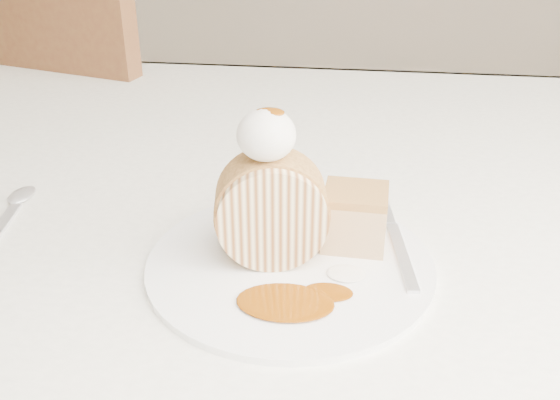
# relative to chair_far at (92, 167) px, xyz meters

# --- Properties ---
(table) EXTENTS (1.40, 0.90, 0.75)m
(table) POSITION_rel_chair_far_xyz_m (0.47, -0.50, 0.15)
(table) COLOR white
(table) RESTS_ON ground
(chair_far) EXTENTS (0.51, 0.51, 0.89)m
(chair_far) POSITION_rel_chair_far_xyz_m (0.00, 0.00, 0.00)
(chair_far) COLOR brown
(chair_far) RESTS_ON ground
(plate) EXTENTS (0.26, 0.26, 0.01)m
(plate) POSITION_rel_chair_far_xyz_m (0.49, -0.67, 0.24)
(plate) COLOR white
(plate) RESTS_ON table
(roulade_slice) EXTENTS (0.10, 0.07, 0.09)m
(roulade_slice) POSITION_rel_chair_far_xyz_m (0.47, -0.66, 0.29)
(roulade_slice) COLOR beige
(roulade_slice) RESTS_ON plate
(cake_chunk) EXTENTS (0.06, 0.05, 0.05)m
(cake_chunk) POSITION_rel_chair_far_xyz_m (0.54, -0.63, 0.27)
(cake_chunk) COLOR tan
(cake_chunk) RESTS_ON plate
(whipped_cream) EXTENTS (0.05, 0.05, 0.04)m
(whipped_cream) POSITION_rel_chair_far_xyz_m (0.47, -0.66, 0.36)
(whipped_cream) COLOR white
(whipped_cream) RESTS_ON roulade_slice
(caramel_drizzle) EXTENTS (0.02, 0.02, 0.01)m
(caramel_drizzle) POSITION_rel_chair_far_xyz_m (0.47, -0.66, 0.38)
(caramel_drizzle) COLOR #783905
(caramel_drizzle) RESTS_ON whipped_cream
(caramel_pool) EXTENTS (0.08, 0.05, 0.00)m
(caramel_pool) POSITION_rel_chair_far_xyz_m (0.49, -0.73, 0.25)
(caramel_pool) COLOR #783905
(caramel_pool) RESTS_ON plate
(fork) EXTENTS (0.04, 0.15, 0.00)m
(fork) POSITION_rel_chair_far_xyz_m (0.58, -0.65, 0.25)
(fork) COLOR silver
(fork) RESTS_ON plate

